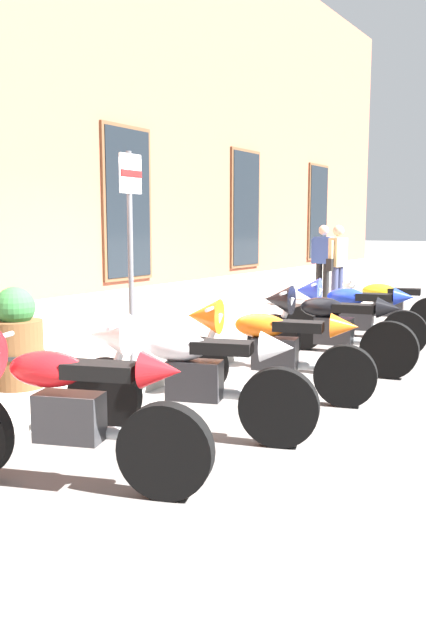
% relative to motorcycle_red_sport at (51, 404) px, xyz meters
% --- Properties ---
extents(ground_plane, '(140.00, 140.00, 0.00)m').
position_rel_motorcycle_red_sport_xyz_m(ground_plane, '(3.47, 1.02, -0.57)').
color(ground_plane, '#565451').
extents(sidewalk, '(33.85, 2.85, 0.13)m').
position_rel_motorcycle_red_sport_xyz_m(sidewalk, '(3.47, 2.44, -0.51)').
color(sidewalk, gray).
rests_on(sidewalk, ground_plane).
extents(motorcycle_red_sport, '(0.86, 1.97, 1.06)m').
position_rel_motorcycle_red_sport_xyz_m(motorcycle_red_sport, '(0.00, 0.00, 0.00)').
color(motorcycle_red_sport, black).
rests_on(motorcycle_red_sport, ground_plane).
extents(motorcycle_white_sport, '(0.86, 2.05, 1.02)m').
position_rel_motorcycle_red_sport_xyz_m(motorcycle_white_sport, '(1.28, -0.13, -0.02)').
color(motorcycle_white_sport, black).
rests_on(motorcycle_white_sport, ground_plane).
extents(motorcycle_orange_sport, '(0.78, 2.06, 1.01)m').
position_rel_motorcycle_red_sport_xyz_m(motorcycle_orange_sport, '(2.69, -0.15, -0.02)').
color(motorcycle_orange_sport, black).
rests_on(motorcycle_orange_sport, ground_plane).
extents(motorcycle_black_sport, '(0.63, 2.05, 1.03)m').
position_rel_motorcycle_red_sport_xyz_m(motorcycle_black_sport, '(4.19, -0.19, -0.01)').
color(motorcycle_black_sport, black).
rests_on(motorcycle_black_sport, ground_plane).
extents(motorcycle_blue_sport, '(0.68, 1.98, 1.02)m').
position_rel_motorcycle_red_sport_xyz_m(motorcycle_blue_sport, '(5.51, 0.01, -0.02)').
color(motorcycle_blue_sport, black).
rests_on(motorcycle_blue_sport, ground_plane).
extents(motorcycle_yellow_naked, '(0.69, 2.00, 0.92)m').
position_rel_motorcycle_red_sport_xyz_m(motorcycle_yellow_naked, '(6.93, -0.06, -0.10)').
color(motorcycle_yellow_naked, black).
rests_on(motorcycle_yellow_naked, ground_plane).
extents(pedestrian_tan_coat, '(0.66, 0.27, 1.62)m').
position_rel_motorcycle_red_sport_xyz_m(pedestrian_tan_coat, '(9.24, 1.62, 0.46)').
color(pedestrian_tan_coat, '#2D3351').
rests_on(pedestrian_tan_coat, sidewalk).
extents(pedestrian_blue_top, '(0.27, 0.58, 1.62)m').
position_rel_motorcycle_red_sport_xyz_m(pedestrian_blue_top, '(10.10, 2.28, 0.47)').
color(pedestrian_blue_top, black).
rests_on(pedestrian_blue_top, sidewalk).
extents(parking_sign, '(0.36, 0.07, 2.44)m').
position_rel_motorcycle_red_sport_xyz_m(parking_sign, '(2.89, 1.67, 1.13)').
color(parking_sign, '#4C4C51').
rests_on(parking_sign, sidewalk).
extents(barrel_planter, '(0.55, 0.55, 1.01)m').
position_rel_motorcycle_red_sport_xyz_m(barrel_planter, '(1.40, 1.94, 0.01)').
color(barrel_planter, brown).
rests_on(barrel_planter, sidewalk).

